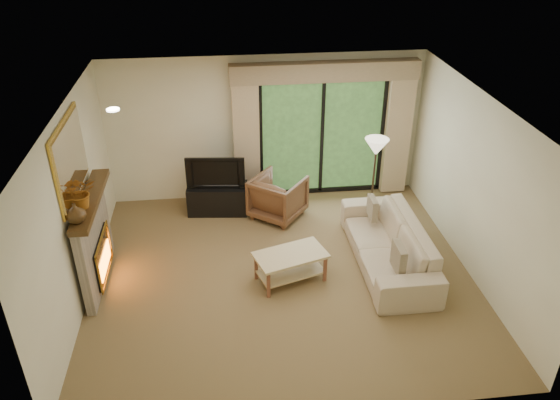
{
  "coord_description": "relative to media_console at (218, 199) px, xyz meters",
  "views": [
    {
      "loc": [
        -0.78,
        -6.4,
        4.94
      ],
      "look_at": [
        0.0,
        0.3,
        1.1
      ],
      "focal_mm": 35.0,
      "sensor_mm": 36.0,
      "label": 1
    }
  ],
  "objects": [
    {
      "name": "wall_front",
      "position": [
        0.9,
        -4.45,
        1.05
      ],
      "size": [
        5.0,
        0.0,
        5.0
      ],
      "primitive_type": "plane",
      "rotation": [
        -1.57,
        0.0,
        0.0
      ],
      "color": "beige",
      "rests_on": "ground"
    },
    {
      "name": "wall_right",
      "position": [
        3.65,
        -1.95,
        1.05
      ],
      "size": [
        0.0,
        5.0,
        5.0
      ],
      "primitive_type": "plane",
      "rotation": [
        1.57,
        0.0,
        -1.57
      ],
      "color": "beige",
      "rests_on": "ground"
    },
    {
      "name": "curtain_right",
      "position": [
        3.25,
        0.39,
        0.95
      ],
      "size": [
        0.45,
        0.18,
        2.35
      ],
      "primitive_type": "cube",
      "color": "tan",
      "rests_on": "floor"
    },
    {
      "name": "wall_left",
      "position": [
        -1.85,
        -1.95,
        1.05
      ],
      "size": [
        0.0,
        5.0,
        5.0
      ],
      "primitive_type": "plane",
      "rotation": [
        1.57,
        0.0,
        1.57
      ],
      "color": "beige",
      "rests_on": "ground"
    },
    {
      "name": "sliding_door",
      "position": [
        1.9,
        0.5,
        0.85
      ],
      "size": [
        2.26,
        0.1,
        2.16
      ],
      "primitive_type": null,
      "color": "black",
      "rests_on": "floor"
    },
    {
      "name": "pillow_near",
      "position": [
        2.43,
        -2.51,
        0.33
      ],
      "size": [
        0.1,
        0.39,
        0.39
      ],
      "primitive_type": "cube",
      "rotation": [
        0.0,
        0.0,
        0.0
      ],
      "color": "#4D3F2B",
      "rests_on": "sofa"
    },
    {
      "name": "media_console",
      "position": [
        0.0,
        0.0,
        0.0
      ],
      "size": [
        1.06,
        0.57,
        0.51
      ],
      "primitive_type": "cube",
      "rotation": [
        0.0,
        0.0,
        -0.11
      ],
      "color": "black",
      "rests_on": "floor"
    },
    {
      "name": "wall_back",
      "position": [
        0.9,
        0.55,
        1.05
      ],
      "size": [
        5.0,
        0.0,
        5.0
      ],
      "primitive_type": "plane",
      "rotation": [
        1.57,
        0.0,
        0.0
      ],
      "color": "beige",
      "rests_on": "ground"
    },
    {
      "name": "coffee_table",
      "position": [
        1.01,
        -2.07,
        -0.03
      ],
      "size": [
        1.12,
        0.83,
        0.45
      ],
      "primitive_type": null,
      "rotation": [
        0.0,
        0.0,
        0.31
      ],
      "color": "tan",
      "rests_on": "floor"
    },
    {
      "name": "sofa",
      "position": [
        2.51,
        -1.83,
        0.09
      ],
      "size": [
        0.93,
        2.37,
        0.69
      ],
      "primitive_type": "imported",
      "rotation": [
        0.0,
        0.0,
        -1.57
      ],
      "color": "tan",
      "rests_on": "floor"
    },
    {
      "name": "floor",
      "position": [
        0.9,
        -1.95,
        -0.25
      ],
      "size": [
        5.5,
        5.5,
        0.0
      ],
      "primitive_type": "plane",
      "color": "brown",
      "rests_on": "ground"
    },
    {
      "name": "ceiling",
      "position": [
        0.9,
        -1.95,
        2.35
      ],
      "size": [
        5.5,
        5.5,
        0.0
      ],
      "primitive_type": "plane",
      "rotation": [
        3.14,
        0.0,
        0.0
      ],
      "color": "white",
      "rests_on": "ground"
    },
    {
      "name": "mirror",
      "position": [
        -1.81,
        -1.75,
        1.7
      ],
      "size": [
        0.07,
        1.45,
        1.02
      ],
      "primitive_type": null,
      "color": "gold",
      "rests_on": "wall_left"
    },
    {
      "name": "fireplace",
      "position": [
        -1.73,
        -1.75,
        0.43
      ],
      "size": [
        0.24,
        1.7,
        1.37
      ],
      "primitive_type": null,
      "color": "gray",
      "rests_on": "floor"
    },
    {
      "name": "branches",
      "position": [
        -1.71,
        -2.01,
        1.34
      ],
      "size": [
        0.49,
        0.46,
        0.44
      ],
      "primitive_type": "imported",
      "rotation": [
        0.0,
        0.0,
        0.34
      ],
      "color": "#945415",
      "rests_on": "fireplace"
    },
    {
      "name": "curtain_left",
      "position": [
        0.55,
        0.39,
        0.95
      ],
      "size": [
        0.45,
        0.18,
        2.35
      ],
      "primitive_type": "cube",
      "color": "tan",
      "rests_on": "floor"
    },
    {
      "name": "pillow_far",
      "position": [
        2.43,
        -1.15,
        0.32
      ],
      "size": [
        0.09,
        0.35,
        0.35
      ],
      "primitive_type": "cube",
      "rotation": [
        0.0,
        0.0,
        0.0
      ],
      "color": "#4D3F2B",
      "rests_on": "sofa"
    },
    {
      "name": "armchair",
      "position": [
        1.03,
        -0.27,
        0.12
      ],
      "size": [
        1.13,
        1.13,
        0.74
      ],
      "primitive_type": "imported",
      "rotation": [
        0.0,
        0.0,
        2.49
      ],
      "color": "brown",
      "rests_on": "floor"
    },
    {
      "name": "vase",
      "position": [
        -1.71,
        -2.37,
        1.24
      ],
      "size": [
        0.3,
        0.3,
        0.26
      ],
      "primitive_type": "imported",
      "rotation": [
        0.0,
        0.0,
        -0.23
      ],
      "color": "#402A13",
      "rests_on": "fireplace"
    },
    {
      "name": "tv",
      "position": [
        0.0,
        0.0,
        0.54
      ],
      "size": [
        1.0,
        0.24,
        0.57
      ],
      "primitive_type": "imported",
      "rotation": [
        0.0,
        0.0,
        -0.11
      ],
      "color": "black",
      "rests_on": "media_console"
    },
    {
      "name": "cornice",
      "position": [
        1.9,
        0.41,
        2.07
      ],
      "size": [
        3.2,
        0.24,
        0.32
      ],
      "primitive_type": "cube",
      "color": "#9E8565",
      "rests_on": "wall_back"
    },
    {
      "name": "floor_lamp",
      "position": [
        2.61,
        -0.49,
        0.48
      ],
      "size": [
        0.45,
        0.45,
        1.46
      ],
      "primitive_type": null,
      "rotation": [
        0.0,
        0.0,
        0.17
      ],
      "color": "beige",
      "rests_on": "floor"
    }
  ]
}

